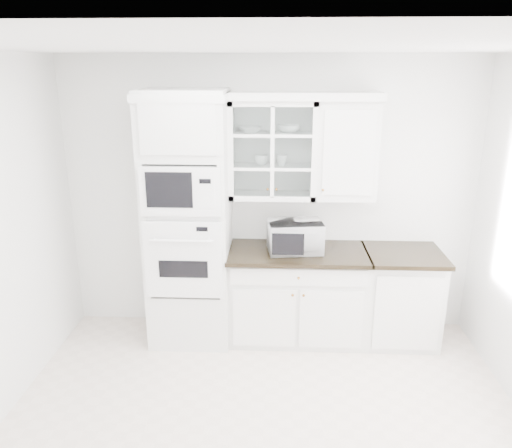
{
  "coord_description": "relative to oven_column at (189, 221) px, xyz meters",
  "views": [
    {
      "loc": [
        0.08,
        -3.01,
        2.59
      ],
      "look_at": [
        -0.1,
        1.05,
        1.3
      ],
      "focal_mm": 35.0,
      "sensor_mm": 36.0,
      "label": 1
    }
  ],
  "objects": [
    {
      "name": "countertop_microwave",
      "position": [
        1.0,
        0.02,
        -0.14
      ],
      "size": [
        0.55,
        0.48,
        0.29
      ],
      "primitive_type": "imported",
      "rotation": [
        0.0,
        0.0,
        3.28
      ],
      "color": "white",
      "rests_on": "base_cabinet_run"
    },
    {
      "name": "extra_base_cabinet",
      "position": [
        2.03,
        0.03,
        -0.74
      ],
      "size": [
        0.72,
        0.67,
        0.92
      ],
      "color": "silver",
      "rests_on": "ground"
    },
    {
      "name": "ground",
      "position": [
        0.75,
        -1.42,
        -1.19
      ],
      "size": [
        4.0,
        3.5,
        0.01
      ],
      "primitive_type": "cube",
      "color": "beige",
      "rests_on": "ground"
    },
    {
      "name": "crown_molding",
      "position": [
        0.68,
        0.14,
        1.14
      ],
      "size": [
        2.14,
        0.38,
        0.07
      ],
      "primitive_type": "cube",
      "color": "white",
      "rests_on": "room_shell"
    },
    {
      "name": "bowl_a",
      "position": [
        0.57,
        0.18,
        0.84
      ],
      "size": [
        0.27,
        0.27,
        0.05
      ],
      "primitive_type": "imported",
      "rotation": [
        0.0,
        0.0,
        0.34
      ],
      "color": "white",
      "rests_on": "upper_cabinet_glass"
    },
    {
      "name": "base_cabinet_run",
      "position": [
        1.03,
        0.03,
        -0.74
      ],
      "size": [
        1.32,
        0.67,
        0.92
      ],
      "color": "silver",
      "rests_on": "ground"
    },
    {
      "name": "cup_a",
      "position": [
        0.68,
        0.16,
        0.56
      ],
      "size": [
        0.15,
        0.15,
        0.09
      ],
      "primitive_type": "imported",
      "rotation": [
        0.0,
        0.0,
        -0.33
      ],
      "color": "white",
      "rests_on": "upper_cabinet_glass"
    },
    {
      "name": "room_shell",
      "position": [
        0.75,
        -0.99,
        0.58
      ],
      "size": [
        4.0,
        3.5,
        2.7
      ],
      "color": "white",
      "rests_on": "ground"
    },
    {
      "name": "upper_cabinet_glass",
      "position": [
        0.78,
        0.17,
        0.65
      ],
      "size": [
        0.8,
        0.33,
        0.9
      ],
      "color": "silver",
      "rests_on": "room_shell"
    },
    {
      "name": "bowl_b",
      "position": [
        0.93,
        0.18,
        0.84
      ],
      "size": [
        0.25,
        0.25,
        0.07
      ],
      "primitive_type": "imported",
      "rotation": [
        0.0,
        0.0,
        0.22
      ],
      "color": "white",
      "rests_on": "upper_cabinet_glass"
    },
    {
      "name": "oven_column",
      "position": [
        0.0,
        0.0,
        0.0
      ],
      "size": [
        0.76,
        0.68,
        2.4
      ],
      "color": "silver",
      "rests_on": "ground"
    },
    {
      "name": "cup_b",
      "position": [
        0.87,
        0.17,
        0.56
      ],
      "size": [
        0.11,
        0.11,
        0.1
      ],
      "primitive_type": "imported",
      "rotation": [
        0.0,
        0.0,
        -0.04
      ],
      "color": "white",
      "rests_on": "upper_cabinet_glass"
    },
    {
      "name": "upper_cabinet_solid",
      "position": [
        1.46,
        0.17,
        0.65
      ],
      "size": [
        0.55,
        0.33,
        0.9
      ],
      "primitive_type": "cube",
      "color": "silver",
      "rests_on": "room_shell"
    }
  ]
}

